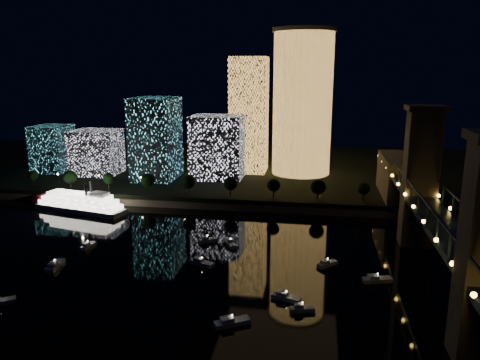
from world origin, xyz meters
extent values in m
plane|color=black|center=(0.00, 0.00, 0.00)|extent=(520.00, 520.00, 0.00)
cube|color=black|center=(0.00, 160.00, 2.50)|extent=(420.00, 160.00, 5.00)
cube|color=#6B5E4C|center=(0.00, 82.00, 1.50)|extent=(420.00, 6.00, 3.00)
cylinder|color=#FFB651|center=(20.04, 141.23, 43.01)|extent=(32.00, 32.00, 76.02)
cylinder|color=#6B5E4C|center=(20.04, 141.23, 82.02)|extent=(34.00, 34.00, 2.00)
cube|color=#FFB651|center=(-9.43, 141.96, 36.82)|extent=(20.00, 20.00, 63.64)
cube|color=silver|center=(-23.50, 123.17, 21.60)|extent=(26.98, 22.83, 33.21)
cube|color=#50CCDA|center=(-55.36, 116.50, 26.35)|extent=(21.35, 27.76, 42.70)
cube|color=silver|center=(-91.88, 121.16, 17.16)|extent=(24.31, 22.10, 24.31)
cube|color=#50CCDA|center=(-119.95, 123.98, 18.00)|extent=(18.57, 20.42, 25.99)
cube|color=#172B4A|center=(65.00, 0.00, 18.00)|extent=(10.00, 260.00, 2.00)
cube|color=#6B5E4C|center=(65.00, 50.00, 24.00)|extent=(11.00, 9.00, 48.00)
cube|color=#6B5E4C|center=(65.00, 50.00, 49.00)|extent=(13.00, 11.00, 2.00)
cube|color=#172B4A|center=(60.00, 0.00, 25.00)|extent=(0.50, 150.00, 0.50)
cube|color=#6B5E4C|center=(65.00, 100.00, 11.50)|extent=(12.00, 40.00, 23.00)
cube|color=#172B4A|center=(60.00, -12.00, 21.50)|extent=(0.50, 0.50, 7.00)
cube|color=#172B4A|center=(60.00, 12.00, 21.50)|extent=(0.50, 0.50, 7.00)
cube|color=#172B4A|center=(60.00, 36.00, 21.50)|extent=(0.50, 0.50, 7.00)
cube|color=#172B4A|center=(60.00, 60.00, 21.50)|extent=(0.50, 0.50, 7.00)
sphere|color=gold|center=(59.50, 0.00, 19.80)|extent=(1.20, 1.20, 1.20)
sphere|color=gold|center=(59.50, 45.00, 19.80)|extent=(1.20, 1.20, 1.20)
sphere|color=gold|center=(59.50, 90.00, 19.80)|extent=(1.20, 1.20, 1.20)
cube|color=silver|center=(-74.56, 67.85, 1.09)|extent=(44.76, 19.42, 2.18)
cube|color=white|center=(-74.56, 67.85, 3.18)|extent=(41.01, 17.73, 2.00)
cube|color=white|center=(-74.56, 67.85, 5.18)|extent=(37.27, 16.03, 2.00)
cube|color=white|center=(-74.56, 67.85, 7.18)|extent=(31.75, 13.94, 2.00)
cube|color=silver|center=(-63.92, 65.43, 8.91)|extent=(8.30, 6.93, 1.64)
cylinder|color=black|center=(-69.65, 64.87, 10.91)|extent=(1.27, 1.27, 5.45)
cylinder|color=black|center=(-68.84, 68.41, 10.91)|extent=(1.27, 1.27, 5.45)
cylinder|color=maroon|center=(-95.83, 72.68, 2.73)|extent=(8.02, 9.39, 6.36)
cube|color=silver|center=(-50.31, 27.32, 0.60)|extent=(3.05, 7.06, 1.20)
cube|color=silver|center=(-50.44, 26.31, 1.70)|extent=(2.07, 2.60, 1.00)
sphere|color=white|center=(-50.31, 27.32, 2.60)|extent=(0.36, 0.36, 0.36)
cube|color=silver|center=(-54.18, -15.28, 0.60)|extent=(8.01, 7.04, 1.20)
cube|color=silver|center=(48.11, 15.75, 0.60)|extent=(9.10, 5.06, 1.20)
cube|color=silver|center=(46.86, 15.39, 1.70)|extent=(3.54, 3.00, 1.00)
sphere|color=white|center=(48.11, 15.75, 2.60)|extent=(0.36, 0.36, 0.36)
cube|color=silver|center=(26.63, -5.74, 0.60)|extent=(6.75, 3.70, 1.20)
cube|color=silver|center=(25.70, -6.00, 1.70)|extent=(2.62, 2.21, 1.00)
sphere|color=white|center=(26.63, -5.74, 2.60)|extent=(0.36, 0.36, 0.36)
cube|color=silver|center=(-0.58, 37.62, 0.60)|extent=(5.81, 7.88, 1.20)
cube|color=silver|center=(-1.13, 38.63, 1.70)|extent=(3.03, 3.30, 1.00)
sphere|color=white|center=(-0.58, 37.62, 2.60)|extent=(0.36, 0.36, 0.36)
cube|color=silver|center=(-6.65, 19.16, 0.60)|extent=(8.88, 5.76, 1.20)
cube|color=silver|center=(-7.82, 19.65, 1.70)|extent=(3.59, 3.18, 1.00)
sphere|color=white|center=(-6.65, 19.16, 2.60)|extent=(0.36, 0.36, 0.36)
cube|color=silver|center=(-52.60, 9.67, 0.60)|extent=(3.86, 9.38, 1.20)
cube|color=silver|center=(-52.46, 8.31, 1.70)|extent=(2.69, 3.43, 1.00)
sphere|color=white|center=(-52.60, 9.67, 2.60)|extent=(0.36, 0.36, 0.36)
cube|color=silver|center=(-9.50, 39.54, 0.60)|extent=(6.75, 5.51, 1.20)
cube|color=silver|center=(-10.33, 38.99, 1.70)|extent=(2.92, 2.75, 1.00)
sphere|color=white|center=(-9.50, 39.54, 2.60)|extent=(0.36, 0.36, 0.36)
cube|color=silver|center=(9.67, -15.13, 0.60)|extent=(9.23, 7.09, 1.20)
cube|color=silver|center=(8.51, -15.82, 1.70)|extent=(3.91, 3.63, 1.00)
sphere|color=white|center=(9.67, -15.13, 2.60)|extent=(0.36, 0.36, 0.36)
cube|color=silver|center=(33.56, 25.11, 0.60)|extent=(6.87, 6.93, 1.20)
cube|color=silver|center=(32.78, 24.32, 1.70)|extent=(3.18, 3.19, 1.00)
sphere|color=white|center=(33.56, 25.11, 2.60)|extent=(0.36, 0.36, 0.36)
cube|color=silver|center=(22.05, -0.03, 0.60)|extent=(8.52, 5.03, 1.20)
cube|color=silver|center=(20.89, 0.36, 1.70)|extent=(3.36, 2.90, 1.00)
sphere|color=white|center=(22.05, -0.03, 2.60)|extent=(0.36, 0.36, 0.36)
cylinder|color=black|center=(-110.00, 88.00, 7.00)|extent=(0.70, 0.70, 4.00)
sphere|color=black|center=(-110.00, 88.00, 10.50)|extent=(5.12, 5.12, 5.12)
cylinder|color=black|center=(-90.00, 88.00, 7.00)|extent=(0.70, 0.70, 4.00)
sphere|color=black|center=(-90.00, 88.00, 10.50)|extent=(6.69, 6.69, 6.69)
cylinder|color=black|center=(-70.00, 88.00, 7.00)|extent=(0.70, 0.70, 4.00)
sphere|color=black|center=(-70.00, 88.00, 10.50)|extent=(5.28, 5.28, 5.28)
cylinder|color=black|center=(-50.00, 88.00, 7.00)|extent=(0.70, 0.70, 4.00)
sphere|color=black|center=(-50.00, 88.00, 10.50)|extent=(6.74, 6.74, 6.74)
cylinder|color=black|center=(-30.00, 88.00, 7.00)|extent=(0.70, 0.70, 4.00)
sphere|color=black|center=(-30.00, 88.00, 10.50)|extent=(6.53, 6.53, 6.53)
cylinder|color=black|center=(-10.00, 88.00, 7.00)|extent=(0.70, 0.70, 4.00)
sphere|color=black|center=(-10.00, 88.00, 10.50)|extent=(6.45, 6.45, 6.45)
cylinder|color=black|center=(10.00, 88.00, 7.00)|extent=(0.70, 0.70, 4.00)
sphere|color=black|center=(10.00, 88.00, 10.50)|extent=(6.11, 6.11, 6.11)
cylinder|color=black|center=(30.00, 88.00, 7.00)|extent=(0.70, 0.70, 4.00)
sphere|color=black|center=(30.00, 88.00, 10.50)|extent=(6.95, 6.95, 6.95)
cylinder|color=black|center=(50.00, 88.00, 7.00)|extent=(0.70, 0.70, 4.00)
sphere|color=black|center=(50.00, 88.00, 10.50)|extent=(5.54, 5.54, 5.54)
cylinder|color=black|center=(-100.00, 94.00, 7.50)|extent=(0.24, 0.24, 5.00)
sphere|color=#FFCC7F|center=(-100.00, 94.00, 10.30)|extent=(0.70, 0.70, 0.70)
cylinder|color=black|center=(-78.00, 94.00, 7.50)|extent=(0.24, 0.24, 5.00)
sphere|color=#FFCC7F|center=(-78.00, 94.00, 10.30)|extent=(0.70, 0.70, 0.70)
cylinder|color=black|center=(-56.00, 94.00, 7.50)|extent=(0.24, 0.24, 5.00)
sphere|color=#FFCC7F|center=(-56.00, 94.00, 10.30)|extent=(0.70, 0.70, 0.70)
cylinder|color=black|center=(-34.00, 94.00, 7.50)|extent=(0.24, 0.24, 5.00)
sphere|color=#FFCC7F|center=(-34.00, 94.00, 10.30)|extent=(0.70, 0.70, 0.70)
cylinder|color=black|center=(-12.00, 94.00, 7.50)|extent=(0.24, 0.24, 5.00)
sphere|color=#FFCC7F|center=(-12.00, 94.00, 10.30)|extent=(0.70, 0.70, 0.70)
cylinder|color=black|center=(10.00, 94.00, 7.50)|extent=(0.24, 0.24, 5.00)
sphere|color=#FFCC7F|center=(10.00, 94.00, 10.30)|extent=(0.70, 0.70, 0.70)
cylinder|color=black|center=(32.00, 94.00, 7.50)|extent=(0.24, 0.24, 5.00)
sphere|color=#FFCC7F|center=(32.00, 94.00, 10.30)|extent=(0.70, 0.70, 0.70)
camera|label=1|loc=(28.82, -118.12, 61.84)|focal=35.00mm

